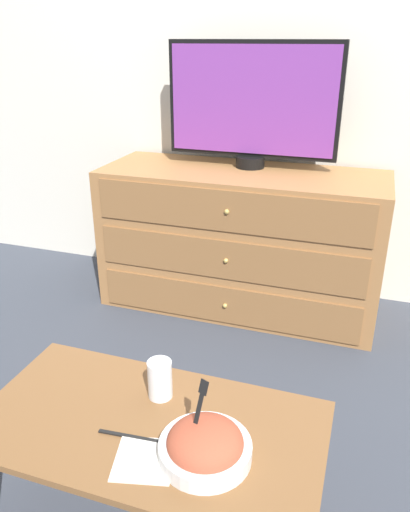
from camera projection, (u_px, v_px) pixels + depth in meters
name	position (u px, v px, depth m)	size (l,w,h in m)	color
ground_plane	(272.00, 283.00, 3.00)	(12.00, 12.00, 0.00)	#383D47
wall_back	(287.00, 48.00, 2.49)	(12.00, 0.05, 2.60)	silver
dresser	(240.00, 241.00, 2.62)	(1.43, 0.55, 0.74)	#9E6B3D
tv	(252.00, 103.00, 2.43)	(0.85, 0.15, 0.60)	black
coffee_table	(149.00, 439.00, 1.37)	(0.94, 0.50, 0.40)	brown
takeout_bowl	(205.00, 446.00, 1.23)	(0.23, 0.23, 0.20)	silver
drink_cup	(160.00, 381.00, 1.43)	(0.07, 0.07, 0.12)	beige
napkin	(144.00, 460.00, 1.23)	(0.18, 0.18, 0.00)	silver
knife	(129.00, 436.00, 1.30)	(0.17, 0.02, 0.01)	black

